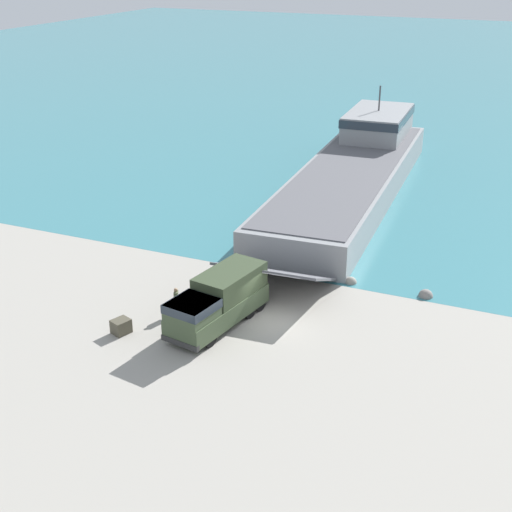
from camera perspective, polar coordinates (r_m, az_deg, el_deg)
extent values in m
plane|color=#9E998E|center=(41.66, 1.39, -5.14)|extent=(240.00, 240.00, 0.00)
cube|color=teal|center=(132.00, 17.89, 13.91)|extent=(240.00, 180.00, 0.01)
cube|color=gray|center=(61.92, 7.43, 5.83)|extent=(9.71, 34.13, 2.54)
cube|color=#56565B|center=(61.53, 7.50, 6.99)|extent=(9.01, 32.75, 0.08)
cube|color=gray|center=(72.25, 9.72, 10.40)|extent=(5.97, 9.75, 2.59)
cube|color=#28333D|center=(72.08, 9.76, 10.98)|extent=(6.13, 9.85, 0.78)
cylinder|color=#3F3F42|center=(71.73, 9.86, 12.34)|extent=(0.16, 0.16, 2.40)
cube|color=#56565B|center=(44.34, 1.59, -1.27)|extent=(6.90, 5.66, 2.46)
cube|color=#3D4C33|center=(40.79, -3.06, -4.35)|extent=(3.56, 7.41, 1.13)
cube|color=#3D4C33|center=(38.66, -5.14, -4.32)|extent=(2.63, 2.76, 0.98)
cube|color=#28333D|center=(38.55, -5.15, -4.00)|extent=(2.71, 2.80, 0.49)
cube|color=#344129|center=(41.07, -2.10, -2.08)|extent=(3.03, 4.81, 1.47)
cube|color=#2D2D2D|center=(38.63, -6.09, -6.91)|extent=(2.46, 0.65, 0.32)
cylinder|color=black|center=(38.92, -3.78, -6.48)|extent=(0.57, 1.17, 1.12)
cylinder|color=black|center=(39.99, -6.06, -5.68)|extent=(0.57, 1.17, 1.12)
cylinder|color=black|center=(41.66, -0.61, -4.26)|extent=(0.57, 1.17, 1.12)
cylinder|color=black|center=(42.66, -2.81, -3.57)|extent=(0.57, 1.17, 1.12)
cylinder|color=black|center=(42.47, 0.22, -3.67)|extent=(0.57, 1.17, 1.12)
cylinder|color=black|center=(43.46, -1.96, -3.01)|extent=(0.57, 1.17, 1.12)
cylinder|color=#566042|center=(42.29, -6.38, -4.19)|extent=(0.14, 0.14, 0.82)
cylinder|color=#566042|center=(42.45, -6.36, -4.08)|extent=(0.14, 0.14, 0.82)
cube|color=#566042|center=(42.03, -6.41, -3.24)|extent=(0.40, 0.50, 0.65)
sphere|color=tan|center=(41.83, -6.44, -2.71)|extent=(0.22, 0.22, 0.22)
cube|color=#4C4738|center=(40.87, -10.75, -5.55)|extent=(1.11, 1.21, 0.82)
sphere|color=gray|center=(46.48, 7.58, -2.13)|extent=(0.78, 0.78, 0.78)
sphere|color=gray|center=(45.56, 13.41, -3.16)|extent=(0.91, 0.91, 0.91)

